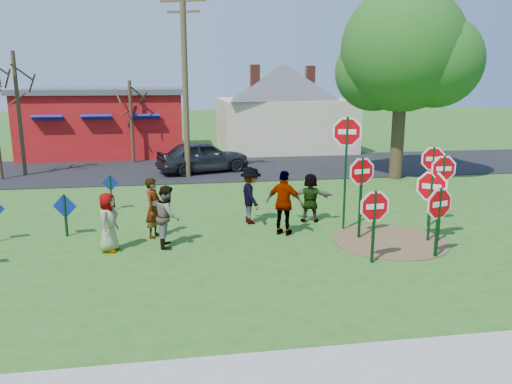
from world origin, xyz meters
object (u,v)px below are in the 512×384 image
utility_pole (185,81)px  leafy_tree (406,56)px  stop_sign_a (374,212)px  person_b (153,208)px  person_a (108,222)px  stop_sign_c (443,179)px  stop_sign_d (433,166)px  stop_sign_b (347,144)px  suv (203,156)px

utility_pole → leafy_tree: (9.54, -1.76, 1.04)m
stop_sign_a → person_b: bearing=146.5°
person_a → utility_pole: bearing=1.1°
stop_sign_c → stop_sign_d: stop_sign_d is taller
stop_sign_a → leafy_tree: (5.31, 10.07, 4.10)m
stop_sign_b → suv: (-3.67, 10.08, -1.81)m
utility_pole → leafy_tree: leafy_tree is taller
person_b → suv: size_ratio=0.39×
stop_sign_a → suv: size_ratio=0.45×
stop_sign_d → suv: bearing=131.2°
utility_pole → leafy_tree: bearing=-10.4°
stop_sign_a → leafy_tree: 12.10m
stop_sign_b → person_a: size_ratio=2.25×
person_a → person_b: size_ratio=0.92×
suv → utility_pole: bearing=126.5°
stop_sign_a → stop_sign_d: (2.94, 2.73, 0.57)m
person_b → suv: (1.97, 9.90, -0.07)m
stop_sign_b → utility_pole: (-4.44, 9.02, 1.77)m
stop_sign_a → leafy_tree: leafy_tree is taller
stop_sign_c → person_b: size_ratio=1.49×
stop_sign_b → leafy_tree: size_ratio=0.42×
stop_sign_b → suv: stop_sign_b is taller
stop_sign_d → leafy_tree: bearing=81.1°
stop_sign_d → person_b: bearing=-172.7°
stop_sign_d → stop_sign_c: bearing=-99.0°
person_a → suv: bearing=-1.4°
suv → utility_pole: size_ratio=0.53×
person_a → suv: size_ratio=0.36×
stop_sign_a → person_a: (-6.55, 1.95, -0.53)m
stop_sign_b → person_b: stop_sign_b is taller
person_b → stop_sign_b: bearing=-70.5°
stop_sign_a → stop_sign_d: bearing=38.2°
stop_sign_a → person_a: size_ratio=1.25×
stop_sign_b → leafy_tree: leafy_tree is taller
stop_sign_b → leafy_tree: 9.30m
stop_sign_d → leafy_tree: size_ratio=0.31×
leafy_tree → stop_sign_d: bearing=-108.0°
stop_sign_c → person_a: (-9.02, 0.66, -1.02)m
utility_pole → stop_sign_d: bearing=-51.8°
person_a → leafy_tree: bearing=-41.2°
stop_sign_d → leafy_tree: leafy_tree is taller
stop_sign_c → leafy_tree: (2.85, 8.78, 3.61)m
stop_sign_a → leafy_tree: bearing=57.5°
stop_sign_d → leafy_tree: (2.38, 7.34, 3.53)m
stop_sign_d → suv: 12.05m
leafy_tree → person_b: bearing=-146.6°
stop_sign_a → person_b: size_ratio=1.14×
stop_sign_c → leafy_tree: size_ratio=0.31×
stop_sign_b → utility_pole: bearing=130.1°
stop_sign_d → utility_pole: bearing=137.3°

